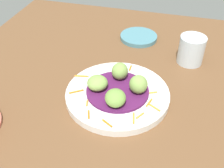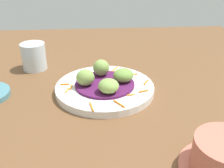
{
  "view_description": "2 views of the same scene",
  "coord_description": "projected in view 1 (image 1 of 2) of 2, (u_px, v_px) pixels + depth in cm",
  "views": [
    {
      "loc": [
        -46.19,
        -6.44,
        47.28
      ],
      "look_at": [
        4.54,
        7.36,
        4.9
      ],
      "focal_mm": 44.15,
      "sensor_mm": 36.0,
      "label": 1
    },
    {
      "loc": [
        5.95,
        66.66,
        35.53
      ],
      "look_at": [
        1.53,
        7.3,
        4.98
      ],
      "focal_mm": 42.95,
      "sensor_mm": 36.0,
      "label": 2
    }
  ],
  "objects": [
    {
      "name": "table_surface",
      "position": [
        137.0,
        114.0,
        0.65
      ],
      "size": [
        110.0,
        110.0,
        2.0
      ],
      "primitive_type": "cube",
      "color": "brown",
      "rests_on": "ground"
    },
    {
      "name": "main_plate",
      "position": [
        118.0,
        95.0,
        0.67
      ],
      "size": [
        25.33,
        25.33,
        1.83
      ],
      "primitive_type": "cylinder",
      "color": "white",
      "rests_on": "table_surface"
    },
    {
      "name": "cabbage_bed",
      "position": [
        118.0,
        91.0,
        0.67
      ],
      "size": [
        15.24,
        15.24,
        0.63
      ],
      "primitive_type": "cylinder",
      "color": "#51194C",
      "rests_on": "main_plate"
    },
    {
      "name": "carrot_garnish",
      "position": [
        118.0,
        95.0,
        0.66
      ],
      "size": [
        23.08,
        23.32,
        0.4
      ],
      "color": "orange",
      "rests_on": "main_plate"
    },
    {
      "name": "guac_scoop_left",
      "position": [
        97.0,
        83.0,
        0.66
      ],
      "size": [
        7.01,
        7.01,
        3.33
      ],
      "primitive_type": "ellipsoid",
      "rotation": [
        0.0,
        0.0,
        4.02
      ],
      "color": "#84A851",
      "rests_on": "cabbage_bed"
    },
    {
      "name": "guac_scoop_center",
      "position": [
        115.0,
        98.0,
        0.62
      ],
      "size": [
        6.4,
        5.99,
        3.45
      ],
      "primitive_type": "ellipsoid",
      "rotation": [
        0.0,
        0.0,
        1.84
      ],
      "color": "#759E47",
      "rests_on": "cabbage_bed"
    },
    {
      "name": "guac_scoop_right",
      "position": [
        138.0,
        84.0,
        0.65
      ],
      "size": [
        4.49,
        4.47,
        4.42
      ],
      "primitive_type": "ellipsoid",
      "rotation": [
        0.0,
        0.0,
        6.25
      ],
      "color": "#84A851",
      "rests_on": "cabbage_bed"
    },
    {
      "name": "guac_scoop_back",
      "position": [
        120.0,
        71.0,
        0.69
      ],
      "size": [
        4.71,
        4.25,
        4.16
      ],
      "primitive_type": "ellipsoid",
      "rotation": [
        0.0,
        0.0,
        4.74
      ],
      "color": "#84A851",
      "rests_on": "cabbage_bed"
    },
    {
      "name": "side_plate_small",
      "position": [
        139.0,
        37.0,
        0.9
      ],
      "size": [
        12.0,
        12.0,
        1.3
      ],
      "primitive_type": "cylinder",
      "color": "teal",
      "rests_on": "table_surface"
    },
    {
      "name": "water_glass",
      "position": [
        191.0,
        50.0,
        0.78
      ],
      "size": [
        7.27,
        7.27,
        8.08
      ],
      "primitive_type": "cylinder",
      "color": "silver",
      "rests_on": "table_surface"
    }
  ]
}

